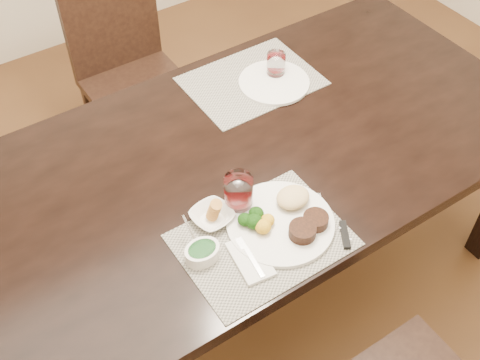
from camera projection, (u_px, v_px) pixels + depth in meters
ground_plane at (246, 280)px, 2.47m from camera, size 4.50×4.50×0.00m
dining_table at (247, 168)px, 1.98m from camera, size 2.00×1.00×0.75m
chair_far at (128, 66)px, 2.63m from camera, size 0.42×0.42×0.90m
placemat_near at (262, 240)px, 1.68m from camera, size 0.46×0.34×0.00m
placemat_far at (252, 81)px, 2.16m from camera, size 0.46×0.34×0.00m
dinner_plate at (285, 219)px, 1.71m from camera, size 0.31×0.31×0.06m
napkin_fork at (250, 259)px, 1.63m from camera, size 0.10×0.16×0.02m
steak_knife at (339, 229)px, 1.70m from camera, size 0.08×0.22×0.01m
cracker_bowl at (212, 216)px, 1.71m from camera, size 0.13×0.13×0.05m
sauce_ramekin at (202, 252)px, 1.62m from camera, size 0.10×0.15×0.08m
wine_glass_near at (238, 194)px, 1.72m from camera, size 0.08×0.08×0.12m
far_plate at (274, 82)px, 2.14m from camera, size 0.25×0.25×0.01m
wine_glass_far at (276, 66)px, 2.15m from camera, size 0.07×0.07×0.09m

